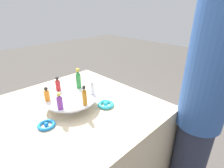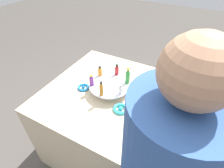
# 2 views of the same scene
# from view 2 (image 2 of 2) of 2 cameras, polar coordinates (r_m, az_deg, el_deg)

# --- Properties ---
(ground_plane) EXTENTS (12.00, 12.00, 0.00)m
(ground_plane) POSITION_cam_2_polar(r_m,az_deg,el_deg) (2.11, -0.55, -18.60)
(ground_plane) COLOR #4C4742
(party_table) EXTENTS (1.07, 1.07, 0.79)m
(party_table) POSITION_cam_2_polar(r_m,az_deg,el_deg) (1.78, -0.63, -11.84)
(party_table) COLOR beige
(party_table) RESTS_ON ground_plane
(display_stand) EXTENTS (0.35, 0.35, 0.08)m
(display_stand) POSITION_cam_2_polar(r_m,az_deg,el_deg) (1.46, -0.75, -0.63)
(display_stand) COLOR silver
(display_stand) RESTS_ON party_table
(bottle_clear) EXTENTS (0.03, 0.03, 0.09)m
(bottle_clear) POSITION_cam_2_polar(r_m,az_deg,el_deg) (1.33, 2.84, -1.87)
(bottle_clear) COLOR silver
(bottle_clear) RESTS_ON display_stand
(bottle_green) EXTENTS (0.04, 0.04, 0.15)m
(bottle_green) POSITION_cam_2_polar(r_m,az_deg,el_deg) (1.42, 5.13, 2.53)
(bottle_green) COLOR #288438
(bottle_green) RESTS_ON display_stand
(bottle_red) EXTENTS (0.03, 0.03, 0.10)m
(bottle_red) POSITION_cam_2_polar(r_m,az_deg,el_deg) (1.52, 1.58, 4.57)
(bottle_red) COLOR #B21E23
(bottle_red) RESTS_ON display_stand
(bottle_orange) EXTENTS (0.03, 0.03, 0.09)m
(bottle_orange) POSITION_cam_2_polar(r_m,az_deg,el_deg) (1.52, -3.94, 4.11)
(bottle_orange) COLOR orange
(bottle_orange) RESTS_ON display_stand
(bottle_purple) EXTENTS (0.04, 0.04, 0.10)m
(bottle_purple) POSITION_cam_2_polar(r_m,az_deg,el_deg) (1.41, -6.69, 1.17)
(bottle_purple) COLOR #702D93
(bottle_purple) RESTS_ON display_stand
(bottle_amber) EXTENTS (0.03, 0.03, 0.13)m
(bottle_amber) POSITION_cam_2_polar(r_m,az_deg,el_deg) (1.31, -3.50, -1.68)
(bottle_amber) COLOR #AD6B19
(bottle_amber) RESTS_ON display_stand
(ribbon_bow_blue) EXTENTS (0.10, 0.10, 0.03)m
(ribbon_bow_blue) POSITION_cam_2_polar(r_m,az_deg,el_deg) (1.54, -9.33, -1.08)
(ribbon_bow_blue) COLOR blue
(ribbon_bow_blue) RESTS_ON party_table
(ribbon_bow_teal) EXTENTS (0.11, 0.11, 0.03)m
(ribbon_bow_teal) POSITION_cam_2_polar(r_m,az_deg,el_deg) (1.33, 2.79, -8.10)
(ribbon_bow_teal) COLOR #2DB7CC
(ribbon_bow_teal) RESTS_ON party_table
(ribbon_bow_gold) EXTENTS (0.08, 0.08, 0.02)m
(ribbon_bow_gold) POSITION_cam_2_polar(r_m,az_deg,el_deg) (1.64, 4.49, 2.15)
(ribbon_bow_gold) COLOR gold
(ribbon_bow_gold) RESTS_ON party_table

